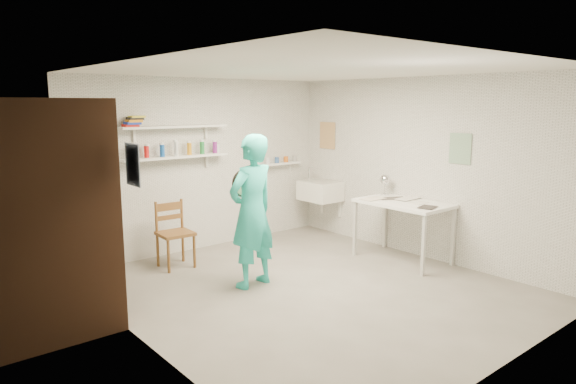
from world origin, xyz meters
TOP-DOWN VIEW (x-y plane):
  - floor at (0.00, 0.00)m, footprint 4.00×4.50m
  - ceiling at (0.00, 0.00)m, footprint 4.00×4.50m
  - wall_back at (0.00, 2.26)m, footprint 4.00×0.02m
  - wall_front at (0.00, -2.26)m, footprint 4.00×0.02m
  - wall_left at (-2.01, 0.00)m, footprint 0.02×4.50m
  - wall_right at (2.01, 0.00)m, footprint 0.02×4.50m
  - doorway_recess at (-1.99, 1.05)m, footprint 0.02×0.90m
  - corridor_box at (-2.70, 1.05)m, footprint 1.40×1.50m
  - door_lintel at (-1.97, 1.05)m, footprint 0.06×1.05m
  - door_jamb_near at (-1.97, 0.55)m, footprint 0.06×0.10m
  - door_jamb_far at (-1.97, 1.55)m, footprint 0.06×0.10m
  - shelf_lower at (-0.50, 2.13)m, footprint 1.50×0.22m
  - shelf_upper at (-0.50, 2.13)m, footprint 1.50×0.22m
  - ledge_shelf at (1.35, 2.17)m, footprint 0.70×0.14m
  - poster_left at (-1.99, 0.05)m, footprint 0.01×0.28m
  - poster_right_a at (1.99, 1.80)m, footprint 0.01×0.34m
  - poster_right_b at (1.99, -0.55)m, footprint 0.01×0.30m
  - belfast_sink at (1.75, 1.70)m, footprint 0.48×0.60m
  - man at (-0.43, 0.51)m, footprint 0.69×0.51m
  - wall_clock at (-0.40, 0.73)m, footprint 0.31×0.08m
  - wooden_chair at (-0.79, 1.67)m, footprint 0.43×0.41m
  - work_table at (1.64, 0.01)m, footprint 0.71×1.19m
  - desk_lamp at (1.84, 0.48)m, footprint 0.15×0.15m
  - spray_cans at (-0.50, 2.13)m, footprint 1.26×0.06m
  - book_stack at (-1.06, 2.13)m, footprint 0.26×0.14m
  - ledge_pots at (1.35, 2.17)m, footprint 0.48×0.07m
  - papers at (1.64, 0.01)m, footprint 0.30×0.22m

SIDE VIEW (x-z plane):
  - floor at x=0.00m, z-range -0.02..0.00m
  - work_table at x=1.64m, z-range 0.00..0.79m
  - wooden_chair at x=-0.79m, z-range 0.00..0.87m
  - belfast_sink at x=1.75m, z-range 0.55..0.85m
  - papers at x=1.64m, z-range 0.79..0.81m
  - man at x=-0.43m, z-range 0.00..1.73m
  - doorway_recess at x=-1.99m, z-range 0.00..2.00m
  - door_jamb_near at x=-1.97m, z-range 0.00..2.00m
  - door_jamb_far at x=-1.97m, z-range 0.00..2.00m
  - desk_lamp at x=1.84m, z-range 0.94..1.08m
  - corridor_box at x=-2.70m, z-range 0.00..2.10m
  - ledge_shelf at x=1.35m, z-range 1.11..1.14m
  - wall_clock at x=-0.40m, z-range 1.00..1.31m
  - ledge_pots at x=1.35m, z-range 1.14..1.22m
  - wall_back at x=0.00m, z-range 0.00..2.40m
  - wall_front at x=0.00m, z-range 0.00..2.40m
  - wall_left at x=-2.01m, z-range 0.00..2.40m
  - wall_right at x=2.01m, z-range 0.00..2.40m
  - shelf_lower at x=-0.50m, z-range 1.34..1.36m
  - spray_cans at x=-0.50m, z-range 1.36..1.53m
  - poster_right_b at x=1.99m, z-range 1.31..1.69m
  - poster_left at x=-1.99m, z-range 1.37..1.73m
  - poster_right_a at x=1.99m, z-range 1.34..1.76m
  - shelf_upper at x=-0.50m, z-range 1.74..1.76m
  - book_stack at x=-1.06m, z-range 1.76..1.91m
  - door_lintel at x=-1.97m, z-range 2.00..2.10m
  - ceiling at x=0.00m, z-range 2.40..2.42m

